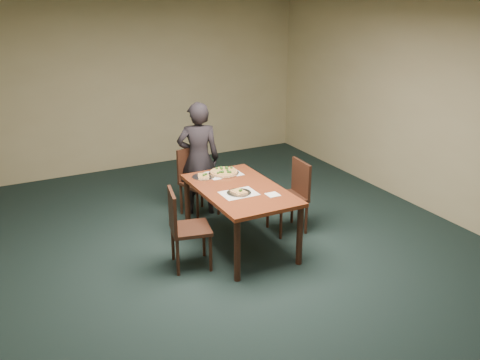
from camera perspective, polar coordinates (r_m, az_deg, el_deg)
name	(u,v)px	position (r m, az deg, el deg)	size (l,w,h in m)	color
ground	(246,268)	(6.03, 0.67, -9.41)	(8.00, 8.00, 0.00)	black
room_shell	(247,116)	(5.38, 0.74, 6.87)	(8.00, 8.00, 8.00)	tan
dining_table	(240,195)	(6.23, 0.00, -1.65)	(0.90, 1.50, 0.75)	#5D2412
chair_far	(196,177)	(7.24, -4.76, 0.28)	(0.51, 0.51, 0.91)	black
chair_left	(183,224)	(5.87, -6.06, -4.73)	(0.50, 0.50, 0.91)	black
chair_right	(293,192)	(6.75, 5.66, -1.29)	(0.44, 0.44, 0.91)	black
diner	(199,159)	(7.16, -4.44, 2.26)	(0.56, 0.37, 1.55)	black
placemat_main	(224,174)	(6.66, -1.73, 0.68)	(0.42, 0.32, 0.00)	white
placemat_near	(239,193)	(6.04, -0.12, -1.44)	(0.40, 0.30, 0.00)	white
pizza_pan	(224,172)	(6.65, -1.72, 0.87)	(0.37, 0.37, 0.08)	silver
slice_plate_near	(239,192)	(6.04, -0.11, -1.32)	(0.28, 0.28, 0.06)	silver
slice_plate_far	(204,176)	(6.55, -3.91, 0.39)	(0.28, 0.28, 0.06)	silver
napkin	(273,195)	(6.01, 3.52, -1.57)	(0.14, 0.14, 0.01)	white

